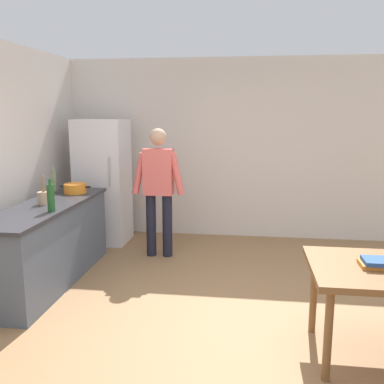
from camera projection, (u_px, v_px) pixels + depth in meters
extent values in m
plane|color=#936D47|center=(221.00, 328.00, 3.80)|extent=(14.00, 14.00, 0.00)
cube|color=silver|center=(235.00, 149.00, 6.47)|extent=(6.40, 0.12, 2.70)
cube|color=#4C5666|center=(48.00, 245.00, 4.76)|extent=(0.60, 2.12, 0.86)
cube|color=#2D2D33|center=(45.00, 206.00, 4.68)|extent=(0.64, 2.20, 0.04)
cube|color=white|center=(103.00, 182.00, 6.22)|extent=(0.70, 0.64, 1.80)
cylinder|color=#B2B2B7|center=(110.00, 172.00, 5.82)|extent=(0.02, 0.02, 0.40)
cylinder|color=#1E1E2D|center=(151.00, 225.00, 5.66)|extent=(0.13, 0.13, 0.84)
cylinder|color=#1E1E2D|center=(167.00, 226.00, 5.63)|extent=(0.13, 0.13, 0.84)
cube|color=#E56660|center=(158.00, 172.00, 5.51)|extent=(0.38, 0.22, 0.60)
sphere|color=tan|center=(158.00, 137.00, 5.43)|extent=(0.22, 0.22, 0.22)
cylinder|color=#E56660|center=(139.00, 173.00, 5.51)|extent=(0.20, 0.09, 0.55)
cylinder|color=#E56660|center=(177.00, 174.00, 5.45)|extent=(0.20, 0.09, 0.55)
cylinder|color=brown|center=(328.00, 335.00, 2.99)|extent=(0.06, 0.06, 0.70)
cylinder|color=brown|center=(314.00, 294.00, 3.68)|extent=(0.06, 0.06, 0.70)
cylinder|color=orange|center=(75.00, 188.00, 5.33)|extent=(0.28, 0.28, 0.12)
cube|color=black|center=(62.00, 186.00, 5.35)|extent=(0.06, 0.03, 0.02)
cube|color=black|center=(88.00, 187.00, 5.31)|extent=(0.06, 0.03, 0.02)
cylinder|color=tan|center=(43.00, 198.00, 4.67)|extent=(0.11, 0.11, 0.14)
cylinder|color=olive|center=(44.00, 186.00, 4.65)|extent=(0.02, 0.05, 0.22)
cylinder|color=olive|center=(43.00, 186.00, 4.63)|extent=(0.02, 0.04, 0.22)
cylinder|color=gray|center=(54.00, 181.00, 5.44)|extent=(0.06, 0.06, 0.26)
cylinder|color=gray|center=(53.00, 169.00, 5.41)|extent=(0.02, 0.02, 0.06)
cylinder|color=#1E5123|center=(51.00, 198.00, 4.33)|extent=(0.08, 0.08, 0.28)
cylinder|color=#1E5123|center=(50.00, 181.00, 4.30)|extent=(0.03, 0.03, 0.06)
cube|color=orange|center=(376.00, 265.00, 3.21)|extent=(0.24, 0.19, 0.03)
cube|color=#284C8E|center=(378.00, 261.00, 3.19)|extent=(0.21, 0.20, 0.03)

